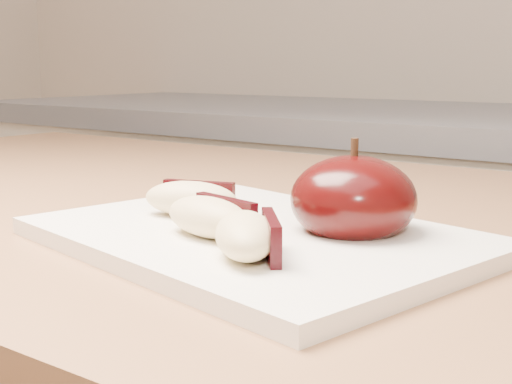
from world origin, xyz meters
The scene contains 5 objects.
cutting_board centered at (-0.05, 0.38, 0.91)m, with size 0.29×0.21×0.01m, color white.
apple_half centered at (0.00, 0.42, 0.93)m, with size 0.10×0.10×0.07m.
apple_wedge_a centered at (-0.12, 0.39, 0.92)m, with size 0.08×0.05×0.03m.
apple_wedge_b centered at (-0.07, 0.35, 0.92)m, with size 0.08×0.05×0.03m.
apple_wedge_c centered at (-0.02, 0.32, 0.92)m, with size 0.07×0.08×0.03m.
Camera 1 is at (0.22, 0.01, 1.02)m, focal length 50.00 mm.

